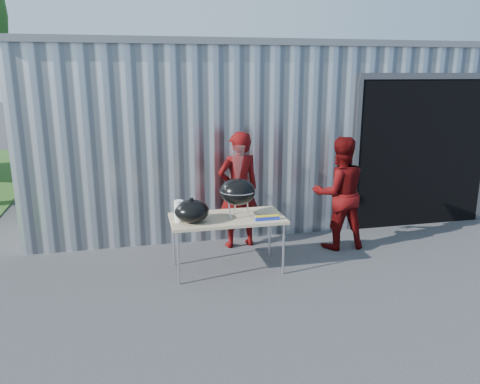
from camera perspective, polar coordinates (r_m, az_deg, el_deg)
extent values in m
plane|color=#38383A|center=(6.09, 2.74, -11.04)|extent=(80.00, 80.00, 0.00)
cube|color=silver|center=(10.31, 0.03, 8.24)|extent=(8.00, 6.00, 3.00)
cube|color=slate|center=(10.25, 0.03, 16.88)|extent=(8.20, 6.20, 0.10)
cube|color=black|center=(9.06, 19.34, 4.96)|extent=(2.40, 1.20, 2.50)
cube|color=#4C4C51|center=(8.48, 22.16, 12.97)|extent=(2.52, 0.08, 0.10)
cube|color=tan|center=(6.22, -1.58, -3.24)|extent=(1.50, 0.75, 0.04)
cylinder|color=silver|center=(5.96, -7.52, -8.01)|extent=(0.03, 0.03, 0.71)
cylinder|color=silver|center=(6.22, 5.31, -6.94)|extent=(0.03, 0.03, 0.71)
cylinder|color=silver|center=(6.55, -8.08, -5.93)|extent=(0.03, 0.03, 0.71)
cylinder|color=silver|center=(6.79, 3.65, -5.06)|extent=(0.03, 0.03, 0.71)
ellipsoid|color=black|center=(6.13, -0.29, 0.04)|extent=(0.46, 0.46, 0.35)
cylinder|color=silver|center=(6.12, -0.29, 0.15)|extent=(0.47, 0.47, 0.02)
cylinder|color=silver|center=(6.12, -0.29, 0.28)|extent=(0.45, 0.45, 0.01)
cylinder|color=silver|center=(6.32, -0.57, -1.62)|extent=(0.02, 0.02, 0.24)
cylinder|color=silver|center=(6.10, -1.26, -2.22)|extent=(0.02, 0.02, 0.24)
cylinder|color=silver|center=(6.15, 0.96, -2.08)|extent=(0.02, 0.02, 0.24)
cylinder|color=#C96948|center=(6.09, -1.57, 0.33)|extent=(0.02, 0.14, 0.02)
cylinder|color=#C96948|center=(6.10, -1.14, 0.36)|extent=(0.02, 0.14, 0.02)
cylinder|color=#C96948|center=(6.11, -0.72, 0.38)|extent=(0.02, 0.14, 0.02)
cylinder|color=#C96948|center=(6.12, -0.29, 0.41)|extent=(0.02, 0.14, 0.02)
cylinder|color=#C96948|center=(6.13, 0.13, 0.43)|extent=(0.02, 0.14, 0.02)
cylinder|color=#C96948|center=(6.14, 0.55, 0.45)|extent=(0.02, 0.14, 0.02)
cylinder|color=#C96948|center=(6.15, 0.97, 0.48)|extent=(0.02, 0.14, 0.02)
cone|color=silver|center=(6.05, -0.30, 3.03)|extent=(0.20, 0.20, 0.55)
ellipsoid|color=black|center=(6.00, -5.89, -2.34)|extent=(0.44, 0.44, 0.29)
cylinder|color=black|center=(5.96, -5.93, -0.88)|extent=(0.05, 0.05, 0.03)
cylinder|color=white|center=(6.03, -7.45, -2.32)|extent=(0.12, 0.12, 0.28)
cube|color=white|center=(6.32, -6.88, -2.37)|extent=(0.20, 0.15, 0.10)
cube|color=#1A2FAF|center=(6.08, 3.34, -3.22)|extent=(0.32, 0.06, 0.05)
cube|color=yellow|center=(6.07, 3.34, -2.94)|extent=(0.32, 0.06, 0.01)
imported|color=#4B0607|center=(7.05, -0.17, 0.25)|extent=(0.71, 0.53, 1.78)
imported|color=#4B0607|center=(7.17, 11.99, -0.14)|extent=(0.85, 0.68, 1.70)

